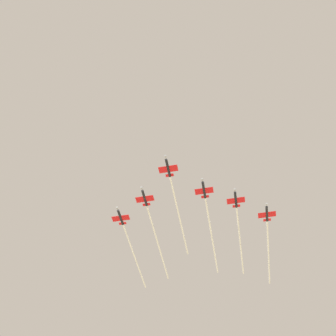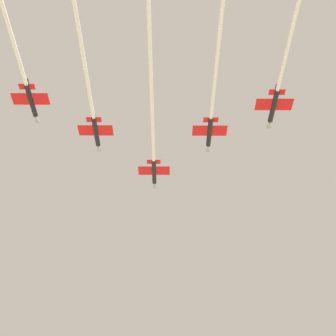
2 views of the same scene
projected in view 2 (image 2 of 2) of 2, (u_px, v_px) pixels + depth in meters
name	position (u px, v px, depth m)	size (l,w,h in m)	color
jet_lead	(152.00, 121.00, 110.71)	(64.10, 14.27, 2.47)	black
jet_port_inner	(85.00, 64.00, 97.82)	(66.76, 14.71, 2.47)	black
jet_starboard_inner	(216.00, 64.00, 97.69)	(67.21, 14.78, 2.47)	black
jet_port_outer	(11.00, 32.00, 92.71)	(62.11, 13.94, 2.47)	black
jet_starboard_outer	(290.00, 37.00, 91.55)	(62.58, 14.01, 2.47)	black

